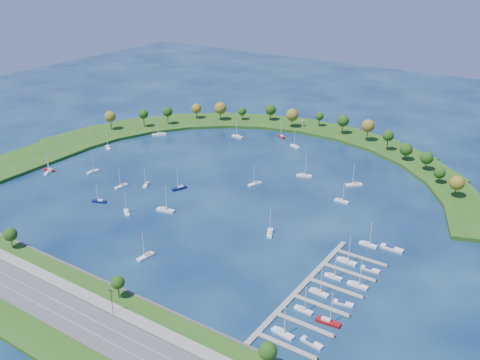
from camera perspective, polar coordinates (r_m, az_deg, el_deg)
The scene contains 38 objects.
ground at distance 296.72m, azimuth -1.34°, elevation -0.81°, with size 700.00×700.00×0.00m, color #071740.
south_shoreline at distance 220.67m, azimuth -20.32°, elevation -11.68°, with size 420.00×43.10×11.60m.
breakwater at distance 358.03m, azimuth -2.97°, elevation 3.76°, with size 286.74×247.64×2.00m.
breakwater_trees at distance 368.17m, azimuth 5.26°, elevation 5.87°, with size 239.18×96.14×15.07m.
harbor_tower at distance 393.07m, azimuth 6.68°, elevation 6.00°, with size 2.60×2.60×4.66m.
dock_system at distance 213.48m, azimuth 8.32°, elevation -11.77°, with size 24.28×82.00×1.60m.
moored_boat_0 at distance 374.24m, azimuth -0.27°, elevation 4.68°, with size 8.48×2.50×12.40m.
moored_boat_1 at distance 303.20m, azimuth -9.95°, elevation -0.45°, with size 5.14×7.35×10.63m.
moored_boat_2 at distance 357.73m, azimuth 5.87°, elevation 3.63°, with size 8.00×5.04×11.41m.
moored_boat_3 at distance 312.41m, azimuth 6.81°, elevation 0.51°, with size 8.98×5.87×12.87m.
moored_boat_4 at distance 327.55m, azimuth -15.36°, elevation 0.91°, with size 3.16×7.70×10.98m.
moored_boat_5 at distance 337.91m, azimuth -19.60°, elevation 1.07°, with size 7.73×2.68×11.16m.
moored_boat_6 at distance 250.34m, azimuth 3.20°, elevation -5.59°, with size 5.73×8.56×12.30m.
moored_boat_7 at distance 304.04m, azimuth -12.48°, elevation -0.59°, with size 3.25×8.00×11.43m.
moored_boat_8 at distance 289.20m, azimuth -14.71°, elevation -2.14°, with size 7.81×4.61×11.09m.
moored_boat_9 at distance 273.02m, azimuth -7.94°, elevation -3.13°, with size 9.78×4.70×13.86m.
moored_boat_10 at distance 235.96m, azimuth -9.99°, elevation -7.94°, with size 3.51×8.68×12.39m.
moored_boat_11 at distance 285.12m, azimuth 10.76°, elevation -2.14°, with size 7.60×2.30×11.10m.
moored_boat_12 at distance 375.62m, azimuth 4.44°, elevation 4.68°, with size 7.85×5.99×11.56m.
moored_boat_13 at distance 334.59m, azimuth -19.66°, elevation 0.84°, with size 4.18×7.81×11.06m.
moored_boat_14 at distance 296.28m, azimuth -6.46°, elevation -0.81°, with size 5.43×8.74×12.45m.
moored_boat_15 at distance 299.72m, azimuth 1.60°, elevation -0.36°, with size 5.20×8.39×11.96m.
moored_boat_16 at distance 382.26m, azimuth -8.58°, elevation 4.84°, with size 8.57×9.04×14.31m.
moored_boat_17 at distance 364.04m, azimuth -13.85°, elevation 3.41°, with size 8.11×6.79×12.25m.
moored_boat_18 at distance 274.13m, azimuth -11.95°, elevation -3.35°, with size 7.41×6.41×11.31m.
moored_boat_19 at distance 305.18m, azimuth 12.03°, elevation -0.44°, with size 8.51×8.08×13.48m.
docked_boat_0 at distance 192.77m, azimuth 4.55°, elevation -15.84°, with size 8.85×3.50×12.66m.
docked_boat_1 at distance 190.34m, azimuth 7.61°, elevation -16.74°, with size 8.32×3.30×1.65m.
docked_boat_2 at distance 203.65m, azimuth 6.76°, elevation -13.47°, with size 7.37×2.33×10.72m.
docked_boat_3 at distance 199.32m, azimuth 9.34°, elevation -14.58°, with size 9.17×3.27×13.21m.
docked_boat_4 at distance 213.05m, azimuth 8.38°, elevation -11.68°, with size 8.02×2.65×11.63m.
docked_boat_5 at distance 209.34m, azimuth 10.89°, elevation -12.72°, with size 7.83×3.37×1.55m.
docked_boat_6 at distance 222.96m, azimuth 9.87°, elevation -10.01°, with size 7.35×2.28×10.71m.
docked_boat_7 at distance 219.73m, azimuth 12.37°, elevation -10.79°, with size 8.28×2.50×12.09m.
docked_boat_8 at distance 233.55m, azimuth 11.25°, elevation -8.41°, with size 8.73×2.66×12.75m.
docked_boat_9 at distance 230.69m, azimuth 13.64°, elevation -9.20°, with size 7.99×2.63×1.61m.
docked_boat_10 at distance 247.69m, azimuth 13.45°, elevation -6.62°, with size 8.14×2.35×11.94m.
docked_boat_11 at distance 247.44m, azimuth 15.82°, elevation -6.98°, with size 10.12×3.11×2.05m.
Camera 1 is at (155.22, -220.51, 123.80)m, focal length 40.17 mm.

